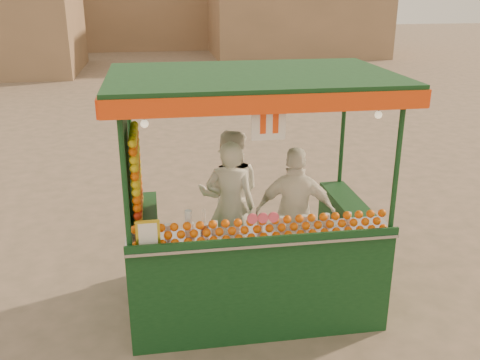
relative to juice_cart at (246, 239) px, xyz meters
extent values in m
plane|color=brown|center=(-0.24, -0.09, -0.92)|extent=(90.00, 90.00, 0.00)
cube|color=#987556|center=(6.76, 23.91, 1.58)|extent=(9.00, 6.00, 5.00)
cube|color=#0E3516|center=(0.08, 0.14, -0.75)|extent=(2.84, 1.75, 0.33)
cylinder|color=black|center=(-0.90, 0.14, -0.72)|extent=(0.39, 0.11, 0.39)
cylinder|color=black|center=(1.06, 0.14, -0.72)|extent=(0.39, 0.11, 0.39)
cube|color=#0E3516|center=(0.08, -0.57, -0.15)|extent=(2.84, 0.33, 0.88)
cube|color=#0E3516|center=(-1.18, 0.25, -0.15)|extent=(0.33, 1.42, 0.88)
cube|color=#0E3516|center=(1.34, 0.25, -0.15)|extent=(0.33, 1.42, 0.88)
cube|color=#B2B2B7|center=(0.08, -0.54, 0.30)|extent=(2.84, 0.50, 0.03)
cylinder|color=#0E3516|center=(-1.29, -0.68, 1.05)|extent=(0.05, 0.05, 1.53)
cylinder|color=#0E3516|center=(1.45, -0.68, 1.05)|extent=(0.05, 0.05, 1.53)
cylinder|color=#0E3516|center=(-1.29, 0.96, 1.05)|extent=(0.05, 0.05, 1.53)
cylinder|color=#0E3516|center=(1.45, 0.96, 1.05)|extent=(0.05, 0.05, 1.53)
cube|color=#0E3516|center=(0.08, 0.14, 1.86)|extent=(3.06, 1.97, 0.09)
cube|color=#EC410D|center=(0.08, -0.84, 1.78)|extent=(3.06, 0.04, 0.18)
cube|color=#EC410D|center=(0.08, 1.13, 1.78)|extent=(3.06, 0.04, 0.18)
cube|color=#EC410D|center=(-1.45, 0.14, 1.78)|extent=(0.04, 1.97, 0.18)
cube|color=#EC410D|center=(1.61, 0.14, 1.78)|extent=(0.04, 1.97, 0.18)
cylinder|color=#F04962|center=(0.06, -0.68, 0.57)|extent=(0.11, 0.03, 0.11)
cube|color=gold|center=(-1.10, -0.68, 0.47)|extent=(0.24, 0.02, 0.31)
cube|color=white|center=(0.08, -0.76, 1.58)|extent=(0.33, 0.02, 0.33)
sphere|color=#FFE5B2|center=(-1.07, -0.60, 1.58)|extent=(0.08, 0.08, 0.08)
sphere|color=#FFE5B2|center=(1.23, -0.60, 1.58)|extent=(0.08, 0.08, 0.08)
imported|color=white|center=(-0.12, 0.42, 0.24)|extent=(0.70, 0.56, 1.66)
imported|color=white|center=(-0.08, 0.76, 0.26)|extent=(0.92, 0.77, 1.70)
imported|color=white|center=(0.62, 0.12, 0.23)|extent=(1.03, 0.63, 1.64)
camera|label=1|loc=(-0.95, -5.52, 2.81)|focal=39.94mm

